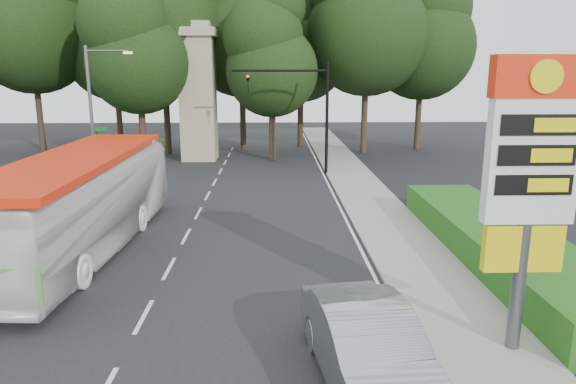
{
  "coord_description": "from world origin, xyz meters",
  "views": [
    {
      "loc": [
        3.54,
        -8.89,
        6.48
      ],
      "look_at": [
        4.08,
        9.44,
        2.2
      ],
      "focal_mm": 32.0,
      "sensor_mm": 36.0,
      "label": 1
    }
  ],
  "objects_px": {
    "gas_station_pylon": "(531,168)",
    "sedan_silver": "(369,350)",
    "streetlight_signs": "(94,108)",
    "monument": "(198,92)",
    "traffic_signal_mast": "(306,102)",
    "transit_bus": "(81,204)"
  },
  "relations": [
    {
      "from": "gas_station_pylon",
      "to": "sedan_silver",
      "type": "bearing_deg",
      "value": -159.94
    },
    {
      "from": "gas_station_pylon",
      "to": "streetlight_signs",
      "type": "distance_m",
      "value": 25.74
    },
    {
      "from": "monument",
      "to": "sedan_silver",
      "type": "relative_size",
      "value": 1.87
    },
    {
      "from": "gas_station_pylon",
      "to": "monument",
      "type": "bearing_deg",
      "value": 111.8
    },
    {
      "from": "streetlight_signs",
      "to": "sedan_silver",
      "type": "relative_size",
      "value": 1.49
    },
    {
      "from": "streetlight_signs",
      "to": "traffic_signal_mast",
      "type": "bearing_deg",
      "value": 8.92
    },
    {
      "from": "gas_station_pylon",
      "to": "sedan_silver",
      "type": "xyz_separation_m",
      "value": [
        -3.7,
        -1.35,
        -3.56
      ]
    },
    {
      "from": "gas_station_pylon",
      "to": "monument",
      "type": "xyz_separation_m",
      "value": [
        -11.2,
        28.01,
        0.66
      ]
    },
    {
      "from": "gas_station_pylon",
      "to": "streetlight_signs",
      "type": "xyz_separation_m",
      "value": [
        -16.19,
        20.01,
        -0.01
      ]
    },
    {
      "from": "gas_station_pylon",
      "to": "traffic_signal_mast",
      "type": "height_order",
      "value": "traffic_signal_mast"
    },
    {
      "from": "traffic_signal_mast",
      "to": "monument",
      "type": "bearing_deg",
      "value": 142.0
    },
    {
      "from": "traffic_signal_mast",
      "to": "monument",
      "type": "xyz_separation_m",
      "value": [
        -7.68,
        6.0,
        0.43
      ]
    },
    {
      "from": "traffic_signal_mast",
      "to": "monument",
      "type": "distance_m",
      "value": 9.76
    },
    {
      "from": "traffic_signal_mast",
      "to": "gas_station_pylon",
      "type": "bearing_deg",
      "value": -80.91
    },
    {
      "from": "streetlight_signs",
      "to": "sedan_silver",
      "type": "xyz_separation_m",
      "value": [
        12.49,
        -21.37,
        -3.55
      ]
    },
    {
      "from": "streetlight_signs",
      "to": "transit_bus",
      "type": "xyz_separation_m",
      "value": [
        3.49,
        -12.56,
        -2.64
      ]
    },
    {
      "from": "monument",
      "to": "sedan_silver",
      "type": "distance_m",
      "value": 30.59
    },
    {
      "from": "gas_station_pylon",
      "to": "transit_bus",
      "type": "height_order",
      "value": "gas_station_pylon"
    },
    {
      "from": "traffic_signal_mast",
      "to": "streetlight_signs",
      "type": "bearing_deg",
      "value": -171.08
    },
    {
      "from": "sedan_silver",
      "to": "traffic_signal_mast",
      "type": "bearing_deg",
      "value": 81.6
    },
    {
      "from": "traffic_signal_mast",
      "to": "transit_bus",
      "type": "relative_size",
      "value": 0.56
    },
    {
      "from": "traffic_signal_mast",
      "to": "streetlight_signs",
      "type": "height_order",
      "value": "streetlight_signs"
    }
  ]
}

